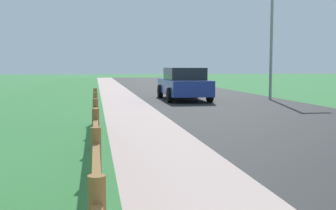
# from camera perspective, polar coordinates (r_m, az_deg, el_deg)

# --- Properties ---
(ground_plane) EXTENTS (120.00, 120.00, 0.00)m
(ground_plane) POSITION_cam_1_polar(r_m,az_deg,el_deg) (26.51, -4.62, 1.56)
(ground_plane) COLOR #367B3D
(road_asphalt) EXTENTS (7.00, 66.00, 0.01)m
(road_asphalt) POSITION_cam_1_polar(r_m,az_deg,el_deg) (28.99, 1.94, 1.89)
(road_asphalt) COLOR #2B2B2B
(road_asphalt) RESTS_ON ground
(curb_concrete) EXTENTS (6.00, 66.00, 0.01)m
(curb_concrete) POSITION_cam_1_polar(r_m,az_deg,el_deg) (28.42, -11.01, 1.74)
(curb_concrete) COLOR #BFA199
(curb_concrete) RESTS_ON ground
(grass_verge) EXTENTS (5.00, 66.00, 0.00)m
(grass_verge) POSITION_cam_1_polar(r_m,az_deg,el_deg) (28.50, -14.03, 1.69)
(grass_verge) COLOR #367B3D
(grass_verge) RESTS_ON ground
(rail_fence) EXTENTS (0.11, 12.31, 1.02)m
(rail_fence) POSITION_cam_1_polar(r_m,az_deg,el_deg) (6.70, -9.48, -4.13)
(rail_fence) COLOR brown
(rail_fence) RESTS_ON ground
(parked_suv_blue) EXTENTS (2.12, 4.94, 1.58)m
(parked_suv_blue) POSITION_cam_1_polar(r_m,az_deg,el_deg) (21.14, 2.07, 2.85)
(parked_suv_blue) COLOR navy
(parked_suv_blue) RESTS_ON ground
(street_lamp) EXTENTS (1.17, 0.20, 6.07)m
(street_lamp) POSITION_cam_1_polar(r_m,az_deg,el_deg) (22.06, 13.78, 10.14)
(street_lamp) COLOR gray
(street_lamp) RESTS_ON ground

